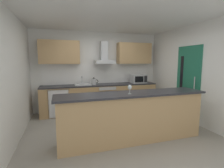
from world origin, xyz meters
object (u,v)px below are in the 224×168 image
(kettle, at_px, (94,82))
(oven, at_px, (105,97))
(wine_glass, at_px, (130,88))
(refrigerator, at_px, (59,102))
(microwave, at_px, (138,79))
(sink, at_px, (83,84))
(range_hood, at_px, (104,57))

(kettle, bearing_deg, oven, 5.01)
(wine_glass, bearing_deg, refrigerator, 120.94)
(refrigerator, bearing_deg, microwave, -0.55)
(oven, distance_m, microwave, 1.31)
(microwave, xyz_separation_m, kettle, (-1.55, -0.01, -0.04))
(sink, height_order, kettle, sink)
(microwave, height_order, range_hood, range_hood)
(refrigerator, bearing_deg, kettle, -1.65)
(sink, bearing_deg, wine_glass, -74.67)
(sink, xyz_separation_m, wine_glass, (0.62, -2.26, 0.20))
(kettle, bearing_deg, refrigerator, 178.35)
(oven, bearing_deg, wine_glass, -92.95)
(range_hood, bearing_deg, refrigerator, -174.83)
(range_hood, distance_m, wine_glass, 2.47)
(microwave, relative_size, kettle, 1.73)
(range_hood, bearing_deg, oven, -90.00)
(wine_glass, bearing_deg, range_hood, 87.21)
(oven, xyz_separation_m, wine_glass, (-0.12, -2.25, 0.67))
(sink, distance_m, wine_glass, 2.35)
(microwave, bearing_deg, wine_glass, -120.04)
(oven, relative_size, refrigerator, 0.94)
(oven, bearing_deg, refrigerator, -179.89)
(refrigerator, xyz_separation_m, kettle, (1.08, -0.03, 0.58))
(microwave, bearing_deg, sink, 178.83)
(wine_glass, bearing_deg, microwave, 59.96)
(oven, height_order, sink, sink)
(microwave, xyz_separation_m, range_hood, (-1.17, 0.16, 0.74))
(refrigerator, bearing_deg, oven, 0.11)
(kettle, bearing_deg, sink, 172.75)
(range_hood, xyz_separation_m, wine_glass, (-0.12, -2.38, -0.66))
(wine_glass, bearing_deg, oven, 87.05)
(oven, xyz_separation_m, range_hood, (0.00, 0.13, 1.33))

